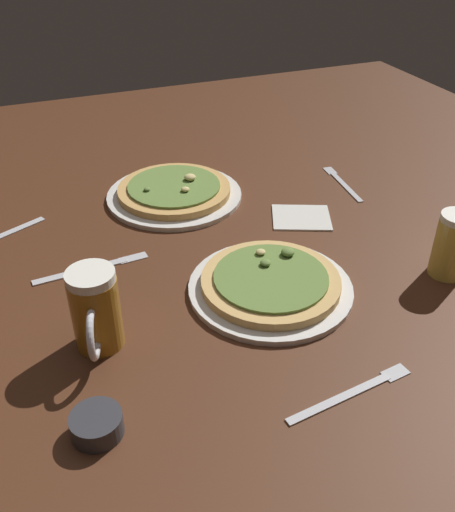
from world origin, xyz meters
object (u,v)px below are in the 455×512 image
knife_right (92,268)px  napkin_folded (301,217)px  ramekin_butter (97,425)px  beer_mug_amber (95,311)px  fork_left (353,392)px  fork_spare (342,182)px  pizza_plate_near (271,284)px  beer_mug_dark (454,245)px  pizza_plate_far (174,192)px

knife_right → napkin_folded: bearing=2.8°
ramekin_butter → napkin_folded: ramekin_butter is taller
ramekin_butter → beer_mug_amber: bearing=77.6°
fork_left → ramekin_butter: bearing=169.4°
ramekin_butter → fork_left: bearing=-10.6°
napkin_folded → knife_right: 0.50m
beer_mug_amber → fork_spare: (0.72, 0.38, -0.07)m
knife_right → pizza_plate_near: bearing=-33.0°
napkin_folded → fork_spare: 0.22m
pizza_plate_near → beer_mug_dark: 0.38m
pizza_plate_near → knife_right: (-0.31, 0.20, -0.01)m
fork_left → knife_right: (-0.32, 0.49, 0.00)m
fork_spare → fork_left: bearing=-120.0°
beer_mug_dark → ramekin_butter: size_ratio=1.77×
beer_mug_amber → knife_right: bearing=83.1°
pizza_plate_far → fork_left: (0.07, -0.73, -0.01)m
pizza_plate_near → beer_mug_amber: (-0.34, -0.03, 0.06)m
pizza_plate_far → beer_mug_dark: beer_mug_dark is taller
pizza_plate_near → beer_mug_dark: bearing=-12.3°
beer_mug_dark → ramekin_butter: (-0.74, -0.14, -0.05)m
pizza_plate_near → fork_spare: pizza_plate_near is taller
beer_mug_amber → knife_right: 0.24m
beer_mug_dark → napkin_folded: beer_mug_dark is taller
ramekin_butter → napkin_folded: size_ratio=0.57×
knife_right → beer_mug_amber: bearing=-96.9°
pizza_plate_near → beer_mug_dark: size_ratio=2.35×
napkin_folded → beer_mug_amber: bearing=-154.1°
ramekin_butter → pizza_plate_near: bearing=29.6°
pizza_plate_near → fork_left: bearing=-88.6°
beer_mug_amber → knife_right: beer_mug_amber is taller
pizza_plate_near → knife_right: bearing=147.0°
napkin_folded → fork_left: size_ratio=0.58×
pizza_plate_near → ramekin_butter: 0.44m
beer_mug_dark → knife_right: beer_mug_dark is taller
beer_mug_dark → napkin_folded: size_ratio=1.01×
napkin_folded → pizza_plate_far: bearing=139.7°
pizza_plate_far → knife_right: size_ratio=1.41×
pizza_plate_far → fork_spare: pizza_plate_far is taller
pizza_plate_near → pizza_plate_far: same height
pizza_plate_near → fork_left: 0.29m
pizza_plate_near → fork_spare: bearing=43.0°
pizza_plate_far → napkin_folded: 0.33m
pizza_plate_far → ramekin_butter: bearing=-116.1°
fork_spare → beer_mug_amber: bearing=-152.0°
pizza_plate_far → ramekin_butter: (-0.32, -0.65, 0.00)m
beer_mug_dark → napkin_folded: (-0.17, 0.31, -0.06)m
beer_mug_amber → fork_left: (0.35, -0.26, -0.07)m
beer_mug_dark → beer_mug_amber: size_ratio=0.91×
pizza_plate_near → fork_left: (0.01, -0.29, -0.01)m
beer_mug_amber → fork_spare: bearing=28.0°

